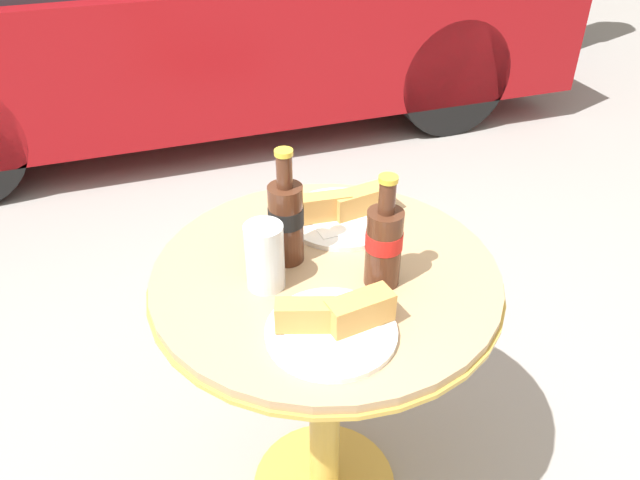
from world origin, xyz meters
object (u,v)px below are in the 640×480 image
lunch_plate_near (343,211)px  lunch_plate_far (334,323)px  drinking_glass (265,259)px  parked_car (184,0)px  bistro_table (325,332)px  cola_bottle_left (384,243)px  cola_bottle_right (286,219)px

lunch_plate_near → lunch_plate_far: bearing=-113.2°
drinking_glass → lunch_plate_far: size_ratio=0.58×
drinking_glass → parked_car: bearing=84.9°
bistro_table → drinking_glass: (-0.13, -0.01, 0.23)m
cola_bottle_left → lunch_plate_far: (-0.14, -0.11, -0.07)m
cola_bottle_right → lunch_plate_far: 0.25m
bistro_table → parked_car: parked_car is taller
bistro_table → parked_car: (0.12, 2.76, 0.06)m
lunch_plate_near → parked_car: size_ratio=0.06×
bistro_table → lunch_plate_near: bearing=58.7°
cola_bottle_right → parked_car: parked_car is taller
cola_bottle_left → drinking_glass: size_ratio=1.72×
bistro_table → parked_car: bearing=87.5°
bistro_table → lunch_plate_near: 0.27m
cola_bottle_right → parked_car: (0.18, 2.69, -0.21)m
bistro_table → cola_bottle_right: (-0.06, 0.06, 0.27)m
cola_bottle_right → drinking_glass: size_ratio=1.82×
lunch_plate_far → lunch_plate_near: bearing=66.8°
drinking_glass → lunch_plate_near: 0.29m
bistro_table → cola_bottle_right: size_ratio=2.95×
cola_bottle_left → lunch_plate_far: cola_bottle_left is taller
cola_bottle_right → drinking_glass: (-0.06, -0.07, -0.04)m
parked_car → lunch_plate_near: bearing=-90.4°
cola_bottle_right → lunch_plate_far: size_ratio=1.05×
bistro_table → cola_bottle_right: bearing=135.0°
lunch_plate_near → parked_car: parked_car is taller
cola_bottle_right → drinking_glass: cola_bottle_right is taller
bistro_table → drinking_glass: bearing=-176.5°
lunch_plate_far → parked_car: 2.94m
cola_bottle_right → drinking_glass: 0.10m
lunch_plate_near → parked_car: bearing=89.6°
drinking_glass → lunch_plate_far: drinking_glass is taller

